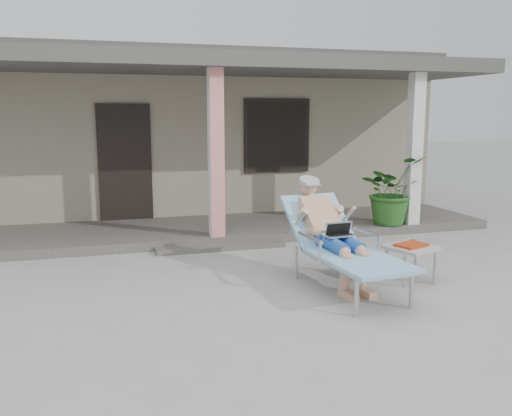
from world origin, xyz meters
name	(u,v)px	position (x,y,z in m)	size (l,w,h in m)	color
ground	(254,285)	(0.00, 0.00, 0.00)	(60.00, 60.00, 0.00)	#9E9E99
house	(176,132)	(0.00, 6.50, 1.67)	(10.40, 5.40, 3.30)	gray
porch_deck	(207,230)	(0.00, 3.00, 0.07)	(10.00, 2.00, 0.15)	#605B56
porch_overhang	(205,70)	(0.00, 2.95, 2.79)	(10.00, 2.30, 2.85)	silver
porch_step	(221,247)	(0.00, 1.85, 0.04)	(2.00, 0.30, 0.07)	#605B56
lounger	(337,217)	(0.96, -0.24, 0.84)	(0.97, 2.14, 1.36)	#B7B7BC
side_table	(411,249)	(1.93, -0.36, 0.40)	(0.68, 0.68, 0.48)	#A5A5A0
potted_palm	(391,190)	(3.13, 2.25, 0.75)	(1.08, 0.93, 1.20)	#26591E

